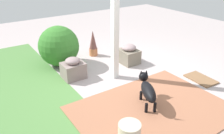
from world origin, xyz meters
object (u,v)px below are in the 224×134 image
(doormat, at_px, (201,79))
(terracotta_pot_spiky, at_px, (93,44))
(round_shrub, at_px, (59,46))
(stone_planter_mid, at_px, (73,69))
(porch_pillar, at_px, (115,14))
(stone_planter_nearest, at_px, (129,54))
(dog, at_px, (148,90))

(doormat, bearing_deg, terracotta_pot_spiky, 26.31)
(terracotta_pot_spiky, xyz_separation_m, doormat, (-2.32, -1.15, -0.29))
(terracotta_pot_spiky, bearing_deg, round_shrub, 94.00)
(stone_planter_mid, bearing_deg, porch_pillar, -121.80)
(stone_planter_nearest, xyz_separation_m, terracotta_pot_spiky, (0.85, 0.45, 0.10))
(round_shrub, xyz_separation_m, doormat, (-2.25, -2.04, -0.43))
(stone_planter_nearest, xyz_separation_m, doormat, (-1.47, -0.70, -0.19))
(stone_planter_nearest, distance_m, dog, 1.70)
(porch_pillar, bearing_deg, stone_planter_nearest, -58.77)
(doormat, bearing_deg, porch_pillar, 51.99)
(round_shrub, xyz_separation_m, dog, (-2.29, -0.57, -0.16))
(porch_pillar, height_order, terracotta_pot_spiky, porch_pillar)
(stone_planter_mid, xyz_separation_m, doormat, (-1.50, -2.07, -0.18))
(dog, bearing_deg, porch_pillar, -5.94)
(round_shrub, distance_m, dog, 2.36)
(stone_planter_nearest, xyz_separation_m, round_shrub, (0.78, 1.35, 0.24))
(round_shrub, relative_size, doormat, 1.53)
(terracotta_pot_spiky, height_order, doormat, terracotta_pot_spiky)
(porch_pillar, xyz_separation_m, stone_planter_nearest, (0.40, -0.67, -1.09))
(porch_pillar, distance_m, round_shrub, 1.61)
(round_shrub, relative_size, dog, 1.30)
(stone_planter_nearest, bearing_deg, dog, 152.58)
(stone_planter_nearest, distance_m, round_shrub, 1.58)
(porch_pillar, bearing_deg, dog, 174.06)
(porch_pillar, relative_size, stone_planter_nearest, 5.60)
(doormat, bearing_deg, stone_planter_mid, 54.00)
(stone_planter_nearest, bearing_deg, doormat, -154.62)
(stone_planter_mid, relative_size, doormat, 0.75)
(stone_planter_mid, relative_size, round_shrub, 0.49)
(stone_planter_mid, relative_size, dog, 0.64)
(round_shrub, xyz_separation_m, terracotta_pot_spiky, (0.06, -0.90, -0.14))
(porch_pillar, xyz_separation_m, doormat, (-1.07, -1.36, -1.28))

